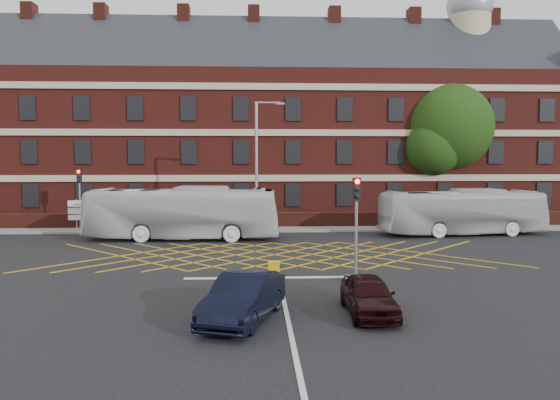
{
  "coord_description": "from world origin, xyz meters",
  "views": [
    {
      "loc": [
        -1.05,
        -26.23,
        5.08
      ],
      "look_at": [
        0.29,
        1.5,
        2.92
      ],
      "focal_mm": 35.0,
      "sensor_mm": 36.0,
      "label": 1
    }
  ],
  "objects_px": {
    "street_lamp": "(258,192)",
    "direction_signs": "(76,211)",
    "utility_cabinet": "(274,272)",
    "bus_right": "(462,212)",
    "deciduous_tree": "(448,133)",
    "traffic_light_near": "(356,239)",
    "car_maroon": "(369,295)",
    "traffic_light_far": "(80,206)",
    "bus_left": "(183,213)",
    "car_navy": "(243,298)"
  },
  "relations": [
    {
      "from": "traffic_light_far",
      "to": "direction_signs",
      "type": "bearing_deg",
      "value": -164.29
    },
    {
      "from": "street_lamp",
      "to": "direction_signs",
      "type": "xyz_separation_m",
      "value": [
        -12.53,
        3.78,
        -1.54
      ]
    },
    {
      "from": "car_navy",
      "to": "street_lamp",
      "type": "relative_size",
      "value": 0.52
    },
    {
      "from": "car_maroon",
      "to": "deciduous_tree",
      "type": "xyz_separation_m",
      "value": [
        11.83,
        25.88,
        6.37
      ]
    },
    {
      "from": "direction_signs",
      "to": "bus_right",
      "type": "bearing_deg",
      "value": -6.82
    },
    {
      "from": "bus_left",
      "to": "utility_cabinet",
      "type": "bearing_deg",
      "value": -153.95
    },
    {
      "from": "deciduous_tree",
      "to": "utility_cabinet",
      "type": "distance_m",
      "value": 26.78
    },
    {
      "from": "deciduous_tree",
      "to": "traffic_light_far",
      "type": "bearing_deg",
      "value": -170.0
    },
    {
      "from": "car_maroon",
      "to": "street_lamp",
      "type": "height_order",
      "value": "street_lamp"
    },
    {
      "from": "street_lamp",
      "to": "direction_signs",
      "type": "height_order",
      "value": "street_lamp"
    },
    {
      "from": "car_navy",
      "to": "street_lamp",
      "type": "distance_m",
      "value": 17.79
    },
    {
      "from": "traffic_light_far",
      "to": "car_navy",
      "type": "bearing_deg",
      "value": -61.46
    },
    {
      "from": "bus_left",
      "to": "street_lamp",
      "type": "xyz_separation_m",
      "value": [
        4.65,
        0.46,
        1.26
      ]
    },
    {
      "from": "street_lamp",
      "to": "utility_cabinet",
      "type": "height_order",
      "value": "street_lamp"
    },
    {
      "from": "bus_right",
      "to": "car_maroon",
      "type": "relative_size",
      "value": 2.93
    },
    {
      "from": "traffic_light_far",
      "to": "utility_cabinet",
      "type": "height_order",
      "value": "traffic_light_far"
    },
    {
      "from": "traffic_light_near",
      "to": "traffic_light_far",
      "type": "bearing_deg",
      "value": 134.86
    },
    {
      "from": "car_maroon",
      "to": "traffic_light_near",
      "type": "bearing_deg",
      "value": 84.45
    },
    {
      "from": "utility_cabinet",
      "to": "bus_right",
      "type": "bearing_deg",
      "value": 45.96
    },
    {
      "from": "car_navy",
      "to": "car_maroon",
      "type": "distance_m",
      "value": 4.07
    },
    {
      "from": "deciduous_tree",
      "to": "utility_cabinet",
      "type": "xyz_separation_m",
      "value": [
        -14.74,
        -21.37,
        -6.55
      ]
    },
    {
      "from": "car_navy",
      "to": "deciduous_tree",
      "type": "xyz_separation_m",
      "value": [
        15.88,
        26.36,
        6.27
      ]
    },
    {
      "from": "street_lamp",
      "to": "direction_signs",
      "type": "relative_size",
      "value": 3.89
    },
    {
      "from": "direction_signs",
      "to": "traffic_light_near",
      "type": "bearing_deg",
      "value": -44.57
    },
    {
      "from": "street_lamp",
      "to": "bus_right",
      "type": "bearing_deg",
      "value": 2.88
    },
    {
      "from": "car_maroon",
      "to": "utility_cabinet",
      "type": "xyz_separation_m",
      "value": [
        -2.91,
        4.51,
        -0.18
      ]
    },
    {
      "from": "deciduous_tree",
      "to": "direction_signs",
      "type": "xyz_separation_m",
      "value": [
        -27.83,
        -4.93,
        -5.62
      ]
    },
    {
      "from": "car_navy",
      "to": "deciduous_tree",
      "type": "relative_size",
      "value": 0.41
    },
    {
      "from": "bus_left",
      "to": "deciduous_tree",
      "type": "distance_m",
      "value": 22.59
    },
    {
      "from": "traffic_light_far",
      "to": "utility_cabinet",
      "type": "bearing_deg",
      "value": -52.15
    },
    {
      "from": "car_maroon",
      "to": "utility_cabinet",
      "type": "relative_size",
      "value": 4.09
    },
    {
      "from": "bus_right",
      "to": "traffic_light_near",
      "type": "bearing_deg",
      "value": 138.68
    },
    {
      "from": "bus_left",
      "to": "bus_right",
      "type": "relative_size",
      "value": 1.09
    },
    {
      "from": "bus_left",
      "to": "deciduous_tree",
      "type": "relative_size",
      "value": 1.08
    },
    {
      "from": "bus_left",
      "to": "utility_cabinet",
      "type": "relative_size",
      "value": 13.06
    },
    {
      "from": "direction_signs",
      "to": "car_navy",
      "type": "bearing_deg",
      "value": -60.86
    },
    {
      "from": "car_navy",
      "to": "car_maroon",
      "type": "xyz_separation_m",
      "value": [
        4.05,
        0.48,
        -0.1
      ]
    },
    {
      "from": "bus_right",
      "to": "utility_cabinet",
      "type": "relative_size",
      "value": 11.96
    },
    {
      "from": "traffic_light_far",
      "to": "bus_left",
      "type": "bearing_deg",
      "value": -29.49
    },
    {
      "from": "bus_right",
      "to": "traffic_light_far",
      "type": "distance_m",
      "value": 25.92
    },
    {
      "from": "direction_signs",
      "to": "utility_cabinet",
      "type": "bearing_deg",
      "value": -51.49
    },
    {
      "from": "car_maroon",
      "to": "traffic_light_far",
      "type": "relative_size",
      "value": 0.87
    },
    {
      "from": "car_maroon",
      "to": "deciduous_tree",
      "type": "bearing_deg",
      "value": 65.55
    },
    {
      "from": "street_lamp",
      "to": "utility_cabinet",
      "type": "xyz_separation_m",
      "value": [
        0.55,
        -12.66,
        -2.46
      ]
    },
    {
      "from": "bus_right",
      "to": "direction_signs",
      "type": "height_order",
      "value": "bus_right"
    },
    {
      "from": "bus_right",
      "to": "direction_signs",
      "type": "relative_size",
      "value": 4.95
    },
    {
      "from": "direction_signs",
      "to": "traffic_light_far",
      "type": "bearing_deg",
      "value": 15.71
    },
    {
      "from": "traffic_light_near",
      "to": "direction_signs",
      "type": "bearing_deg",
      "value": 135.43
    },
    {
      "from": "bus_right",
      "to": "car_maroon",
      "type": "height_order",
      "value": "bus_right"
    },
    {
      "from": "car_maroon",
      "to": "car_navy",
      "type": "bearing_deg",
      "value": -173.17
    }
  ]
}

